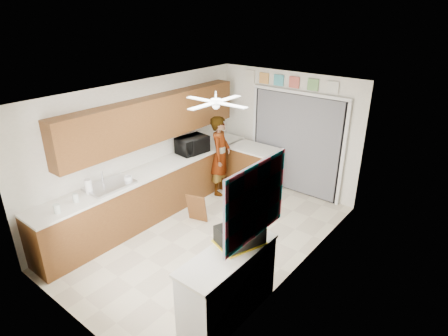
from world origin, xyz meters
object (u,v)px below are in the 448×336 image
Objects in this scene: cardboard_box at (197,302)px; dog at (250,188)px; navy_crate at (203,298)px; cup at (128,179)px; paper_towel_roll at (89,187)px; suitcase at (240,235)px; man at (220,156)px; microwave at (192,145)px.

cardboard_box is 0.68× the size of dog.
cardboard_box is 0.12m from navy_crate.
cup is 2.43m from navy_crate.
paper_towel_roll reaches higher than cardboard_box.
navy_crate is (-0.32, -0.37, -0.93)m from suitcase.
dog reaches higher than navy_crate.
man is at bearing 82.24° from cup.
cardboard_box is (2.28, -2.39, -0.98)m from microwave.
suitcase is 1.31× the size of cardboard_box.
suitcase reaches higher than dog.
man is 2.78× the size of dog.
microwave reaches higher than dog.
paper_towel_roll is 2.70m from suitcase.
suitcase is 3.23m from man.
suitcase is at bearing -5.23° from cup.
microwave is 1.54× the size of navy_crate.
cup is at bearing 75.82° from paper_towel_roll.
dog is (1.11, 2.89, -0.82)m from paper_towel_roll.
man is (0.45, 2.75, -0.22)m from paper_towel_roll.
cardboard_box reaches higher than navy_crate.
suitcase reaches higher than cardboard_box.
dog reaches higher than cardboard_box.
man is (-1.90, 2.82, 0.71)m from cardboard_box.
microwave is 3.45m from cardboard_box.
paper_towel_roll is 2.53m from navy_crate.
cup is 0.34× the size of cardboard_box.
man is (0.38, 0.42, -0.27)m from microwave.
cup is at bearing 148.70° from man.
dog is (1.04, 0.57, -0.87)m from microwave.
microwave is at bearing 93.18° from cup.
navy_crate is at bearing -111.70° from suitcase.
man is at bearing 152.97° from suitcase.
navy_crate is at bearing 1.10° from paper_towel_roll.
man is (-2.22, 2.33, -0.22)m from suitcase.
suitcase is (2.67, 0.41, -0.00)m from paper_towel_roll.
cardboard_box is 1.04× the size of navy_crate.
paper_towel_roll reaches higher than cup.
man reaches higher than paper_towel_roll.
dog is at bearing 141.57° from suitcase.
paper_towel_roll is at bearing 147.17° from man.
paper_towel_roll is at bearing 178.29° from cardboard_box.
suitcase is 3.04m from dog.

